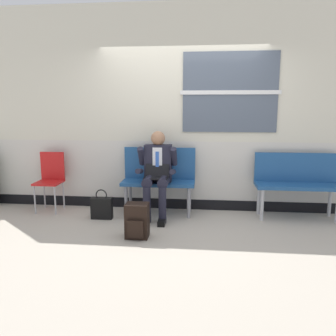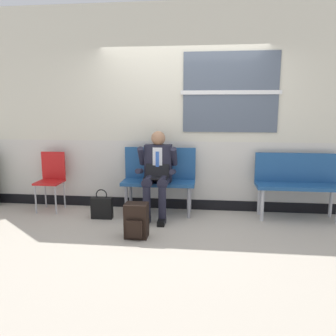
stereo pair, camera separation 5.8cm
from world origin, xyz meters
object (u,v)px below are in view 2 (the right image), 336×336
bench_with_person (159,176)px  backpack (136,221)px  person_seated (157,172)px  folding_chair (52,176)px  bench_empty (297,180)px  handbag (102,207)px

bench_with_person → backpack: bearing=-97.5°
person_seated → folding_chair: size_ratio=1.38×
bench_with_person → folding_chair: size_ratio=1.20×
bench_with_person → person_seated: size_ratio=0.87×
bench_empty → folding_chair: bench_empty is taller
person_seated → folding_chair: person_seated is taller
folding_chair → person_seated: bearing=-5.8°
folding_chair → backpack: bearing=-33.1°
person_seated → folding_chair: 1.72m
handbag → folding_chair: bearing=158.7°
bench_with_person → backpack: (-0.14, -1.05, -0.36)m
person_seated → folding_chair: (-1.71, 0.17, -0.13)m
person_seated → backpack: bearing=-99.3°
bench_with_person → folding_chair: (-1.71, -0.03, -0.03)m
bench_with_person → bench_empty: (2.03, -0.00, -0.02)m
bench_with_person → bench_empty: bearing=-0.1°
bench_with_person → handbag: bearing=-153.8°
bench_with_person → handbag: size_ratio=2.49×
backpack → bench_empty: bearing=25.8°
backpack → handbag: size_ratio=1.00×
bench_with_person → bench_empty: bench_with_person is taller
bench_empty → handbag: 2.88m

